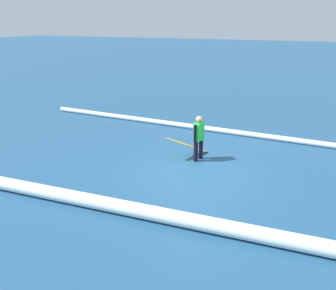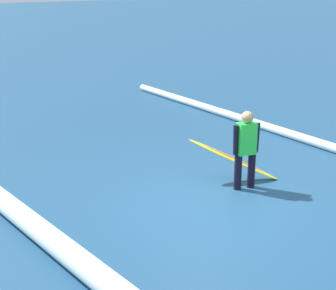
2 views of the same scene
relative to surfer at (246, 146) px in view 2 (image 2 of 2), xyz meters
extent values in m
plane|color=navy|center=(-0.13, 0.88, -0.82)|extent=(145.89, 145.89, 0.00)
cylinder|color=black|center=(0.04, 0.13, -0.49)|extent=(0.14, 0.14, 0.67)
cylinder|color=black|center=(-0.04, -0.13, -0.49)|extent=(0.14, 0.14, 0.67)
cube|color=#2DD83F|center=(0.00, 0.00, 0.14)|extent=(0.29, 0.38, 0.59)
sphere|color=tan|center=(0.00, 0.00, 0.54)|extent=(0.22, 0.22, 0.22)
cylinder|color=black|center=(0.06, 0.21, 0.14)|extent=(0.09, 0.11, 0.55)
cylinder|color=black|center=(-0.06, -0.21, 0.14)|extent=(0.09, 0.11, 0.55)
ellipsoid|color=yellow|center=(0.42, -0.13, -0.41)|extent=(1.28, 1.57, 0.87)
ellipsoid|color=red|center=(0.42, -0.13, -0.40)|extent=(0.93, 1.19, 0.70)
camera|label=1|loc=(-3.12, 9.96, 3.49)|focal=36.72mm
camera|label=2|loc=(-6.16, 6.48, 2.91)|focal=54.87mm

